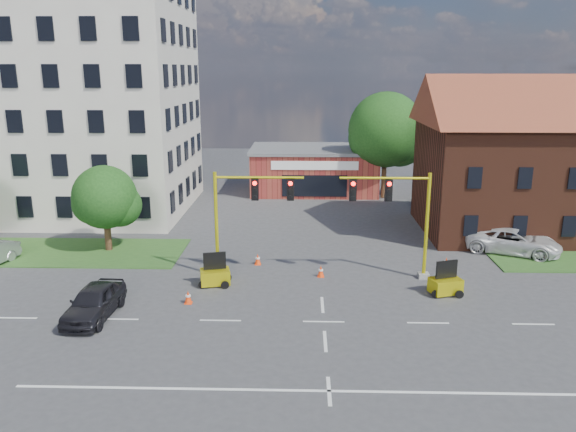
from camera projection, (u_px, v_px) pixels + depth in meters
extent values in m
plane|color=#3D3D40|center=(324.00, 322.00, 27.01)|extent=(120.00, 120.00, 0.00)
cube|color=#2B531F|center=(17.00, 252.00, 37.20)|extent=(22.00, 6.00, 0.08)
cube|color=beige|center=(74.00, 91.00, 46.26)|extent=(18.00, 15.00, 20.00)
cube|color=maroon|center=(314.00, 171.00, 55.49)|extent=(12.00, 8.00, 4.00)
cube|color=#5E5F61|center=(314.00, 149.00, 54.94)|extent=(12.40, 8.40, 0.30)
cube|color=white|center=(315.00, 166.00, 51.27)|extent=(8.00, 0.10, 0.80)
cube|color=black|center=(314.00, 186.00, 51.76)|extent=(6.00, 0.10, 2.00)
cube|color=#4D2517|center=(564.00, 179.00, 40.97)|extent=(20.00, 10.00, 8.00)
cylinder|color=#3E2A16|center=(384.00, 174.00, 52.35)|extent=(0.44, 0.44, 4.52)
sphere|color=#194314|center=(386.00, 130.00, 51.30)|extent=(6.89, 6.89, 6.89)
sphere|color=#194314|center=(400.00, 141.00, 51.82)|extent=(4.82, 4.82, 4.82)
cylinder|color=#3E2A16|center=(108.00, 232.00, 37.20)|extent=(0.44, 0.44, 2.61)
sphere|color=#194314|center=(105.00, 197.00, 36.59)|extent=(4.17, 4.17, 4.17)
sphere|color=#194314|center=(119.00, 205.00, 37.01)|extent=(2.92, 2.92, 2.92)
cube|color=gray|center=(218.00, 273.00, 32.93)|extent=(0.60, 0.60, 0.30)
cylinder|color=yellow|center=(216.00, 225.00, 32.18)|extent=(0.20, 0.20, 6.20)
cylinder|color=yellow|center=(259.00, 177.00, 31.39)|extent=(5.00, 0.14, 0.14)
cube|color=black|center=(255.00, 190.00, 31.58)|extent=(0.40, 0.32, 1.20)
cube|color=black|center=(290.00, 190.00, 31.53)|extent=(0.40, 0.32, 1.20)
sphere|color=#FF0C07|center=(255.00, 183.00, 31.30)|extent=(0.24, 0.24, 0.24)
cube|color=gray|center=(423.00, 275.00, 32.61)|extent=(0.60, 0.60, 0.30)
cylinder|color=yellow|center=(427.00, 227.00, 31.85)|extent=(0.20, 0.20, 6.20)
cylinder|color=yellow|center=(385.00, 178.00, 31.21)|extent=(5.00, 0.14, 0.14)
cube|color=black|center=(389.00, 190.00, 31.38)|extent=(0.40, 0.32, 1.20)
cube|color=black|center=(353.00, 190.00, 31.43)|extent=(0.40, 0.32, 1.20)
sphere|color=#FF0C07|center=(389.00, 184.00, 31.10)|extent=(0.24, 0.24, 0.24)
cube|color=yellow|center=(215.00, 277.00, 31.48)|extent=(1.82, 1.42, 0.81)
cube|color=black|center=(215.00, 261.00, 31.24)|extent=(1.25, 0.39, 0.99)
cube|color=yellow|center=(445.00, 286.00, 30.20)|extent=(1.85, 1.51, 0.80)
cube|color=black|center=(447.00, 269.00, 29.97)|extent=(1.21, 0.49, 0.98)
cube|color=#FF3F0D|center=(188.00, 303.00, 29.12)|extent=(0.38, 0.38, 0.04)
cone|color=#FF3F0D|center=(188.00, 297.00, 29.04)|extent=(0.40, 0.40, 0.70)
cylinder|color=white|center=(188.00, 296.00, 29.02)|extent=(0.27, 0.27, 0.09)
cube|color=#FF3F0D|center=(258.00, 264.00, 34.88)|extent=(0.38, 0.38, 0.04)
cone|color=#FF3F0D|center=(258.00, 259.00, 34.79)|extent=(0.40, 0.40, 0.70)
cylinder|color=white|center=(258.00, 258.00, 34.78)|extent=(0.27, 0.27, 0.09)
cube|color=#FF3F0D|center=(321.00, 276.00, 32.82)|extent=(0.38, 0.38, 0.04)
cone|color=#FF3F0D|center=(321.00, 271.00, 32.74)|extent=(0.40, 0.40, 0.70)
cylinder|color=white|center=(321.00, 270.00, 32.72)|extent=(0.27, 0.27, 0.09)
cube|color=#FF3F0D|center=(446.00, 268.00, 34.26)|extent=(0.38, 0.38, 0.04)
cone|color=#FF3F0D|center=(446.00, 263.00, 34.17)|extent=(0.40, 0.40, 0.70)
cylinder|color=white|center=(446.00, 262.00, 34.15)|extent=(0.27, 0.27, 0.09)
imported|color=silver|center=(513.00, 241.00, 36.85)|extent=(6.59, 4.96, 1.66)
imported|color=black|center=(94.00, 302.00, 27.34)|extent=(2.14, 4.80, 1.60)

